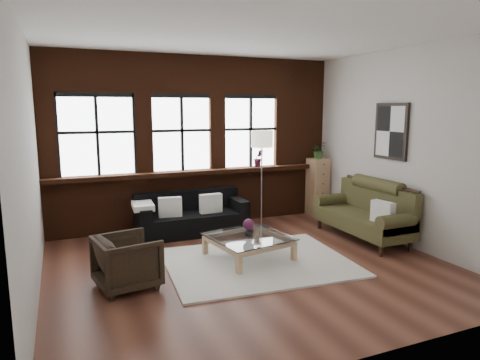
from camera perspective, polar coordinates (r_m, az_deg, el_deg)
name	(u,v)px	position (r m, az deg, el deg)	size (l,w,h in m)	color
floor	(250,266)	(6.26, 1.32, -11.35)	(5.50, 5.50, 0.00)	#51291E
ceiling	(251,34)	(5.93, 1.45, 18.94)	(5.50, 5.50, 0.00)	white
wall_back	(196,142)	(8.22, -5.84, 5.08)	(5.50, 5.50, 0.00)	beige
wall_front	(372,184)	(3.77, 17.21, -0.53)	(5.50, 5.50, 0.00)	beige
wall_left	(28,165)	(5.38, -26.41, 1.80)	(5.00, 5.00, 0.00)	beige
wall_right	(405,148)	(7.44, 21.11, 4.03)	(5.00, 5.00, 0.00)	beige
brick_backwall	(197,142)	(8.16, -5.71, 5.05)	(5.50, 0.12, 3.20)	#421E0F
sill_ledge	(199,172)	(8.14, -5.46, 1.07)	(5.50, 0.30, 0.08)	#421E0F
window_left	(97,137)	(7.82, -18.51, 5.51)	(1.38, 0.10, 1.50)	black
window_mid	(182,135)	(8.07, -7.79, 6.03)	(1.38, 0.10, 1.50)	black
window_right	(250,133)	(8.55, 1.35, 6.30)	(1.38, 0.10, 1.50)	black
wall_poster	(391,131)	(7.62, 19.50, 6.12)	(0.05, 0.74, 0.94)	black
shag_rug	(258,262)	(6.36, 2.39, -10.88)	(2.61, 2.05, 0.03)	silver
dark_sofa	(192,214)	(7.76, -6.43, -4.52)	(1.96, 0.79, 0.71)	black
pillow_a	(170,207)	(7.52, -9.30, -3.57)	(0.40, 0.14, 0.34)	white
pillow_b	(211,203)	(7.72, -3.92, -3.12)	(0.40, 0.14, 0.34)	white
vintage_settee	(362,210)	(7.63, 16.00, -3.87)	(0.85, 1.92, 1.03)	#3D391C
pillow_settee	(383,212)	(7.12, 18.50, -4.06)	(0.14, 0.38, 0.34)	white
armchair	(127,262)	(5.62, -14.81, -10.50)	(0.72, 0.74, 0.67)	black
coffee_table	(249,247)	(6.49, 1.14, -8.98)	(1.08, 1.08, 0.36)	tan
vase	(249,231)	(6.41, 1.15, -6.86)	(0.14, 0.14, 0.14)	#B2B2B2
flowers	(249,225)	(6.38, 1.15, -5.95)	(0.17, 0.17, 0.17)	#5B1F42
drawer_chest	(318,187)	(9.12, 10.30, -0.92)	(0.37, 0.37, 1.20)	tan
potted_plant_top	(319,150)	(9.01, 10.44, 3.93)	(0.31, 0.27, 0.35)	#2D5923
floor_lamp	(262,176)	(7.97, 2.89, 0.55)	(0.40, 0.40, 1.98)	#A5A5A8
sill_plant	(259,158)	(8.53, 2.50, 2.95)	(0.19, 0.16, 0.35)	#5B1F42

